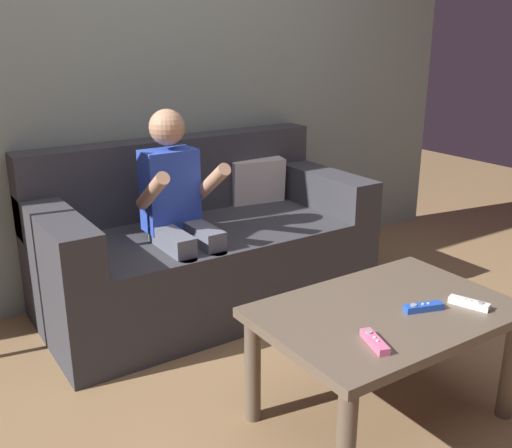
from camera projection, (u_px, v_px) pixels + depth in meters
The scene contains 8 objects.
ground_plane at pixel (345, 443), 2.06m from camera, with size 8.68×8.68×0.00m, color olive.
wall_back at pixel (137, 55), 2.99m from camera, with size 4.34×0.05×2.50m, color gray.
couch at pixel (202, 247), 3.04m from camera, with size 1.64×0.80×0.83m.
person_seated_on_couch at pixel (180, 210), 2.70m from camera, with size 0.36×0.44×1.04m.
coffee_table at pixel (385, 327), 2.08m from camera, with size 0.89×0.60×0.45m.
game_remote_white_near_edge at pixel (469, 303), 2.07m from camera, with size 0.08×0.14×0.03m.
game_remote_pink_center at pixel (375, 342), 1.82m from camera, with size 0.08×0.14×0.03m.
game_remote_blue_far_corner at pixel (423, 307), 2.04m from camera, with size 0.14×0.08×0.03m.
Camera 1 is at (-1.20, -1.26, 1.37)m, focal length 41.38 mm.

